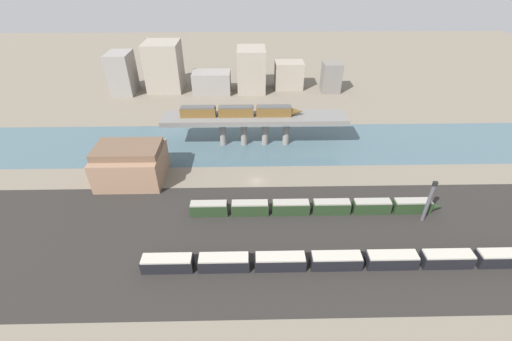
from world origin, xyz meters
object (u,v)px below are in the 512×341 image
object	(u,v)px
train_yard_mid	(315,207)
warehouse_building	(131,163)
train_yard_near	(371,260)
signal_tower	(429,202)
train_on_bridge	(241,111)

from	to	relation	value
train_yard_mid	warehouse_building	size ratio (longest dim) A/B	3.52
train_yard_mid	warehouse_building	xyz separation A→B (m)	(-52.04, 16.89, 3.40)
train_yard_near	train_yard_mid	bearing A→B (deg)	117.41
warehouse_building	train_yard_mid	bearing A→B (deg)	-17.99
train_yard_near	signal_tower	size ratio (longest dim) A/B	8.27
train_yard_near	train_yard_mid	distance (m)	20.16
train_on_bridge	train_yard_mid	world-z (taller)	train_on_bridge
warehouse_building	signal_tower	size ratio (longest dim) A/B	1.55
train_yard_mid	signal_tower	size ratio (longest dim) A/B	5.45
train_yard_near	train_on_bridge	bearing A→B (deg)	117.89
train_yard_near	train_yard_mid	world-z (taller)	train_yard_mid
train_yard_mid	signal_tower	xyz separation A→B (m)	(27.23, -3.44, 4.13)
train_yard_near	train_yard_mid	xyz separation A→B (m)	(-9.28, 17.90, 0.14)
train_yard_near	warehouse_building	xyz separation A→B (m)	(-61.32, 34.79, 3.53)
train_on_bridge	train_yard_near	distance (m)	63.09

